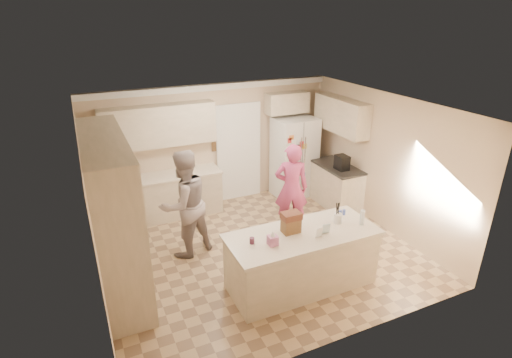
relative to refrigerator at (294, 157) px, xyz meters
name	(u,v)px	position (x,y,z in m)	size (l,w,h in m)	color
floor	(259,252)	(-1.75, -1.90, -0.91)	(5.20, 4.60, 0.02)	tan
ceiling	(260,106)	(-1.75, -1.90, 1.71)	(5.20, 4.60, 0.02)	white
wall_back	(214,145)	(-1.75, 0.41, 0.40)	(5.20, 0.02, 2.60)	beige
wall_front	(343,257)	(-1.75, -4.21, 0.40)	(5.20, 0.02, 2.60)	beige
wall_left	(90,216)	(-4.36, -1.90, 0.40)	(0.02, 4.60, 2.60)	beige
wall_right	(384,162)	(0.86, -1.90, 0.40)	(0.02, 4.60, 2.60)	beige
crown_back	(212,87)	(-1.75, 0.36, 1.63)	(5.20, 0.08, 0.12)	white
pantry_bank	(113,213)	(-4.05, -1.70, 0.28)	(0.60, 2.60, 2.35)	beige
back_base_cab	(167,197)	(-2.90, 0.10, -0.46)	(2.20, 0.60, 0.88)	beige
back_countertop	(165,176)	(-2.90, 0.09, 0.00)	(2.24, 0.63, 0.04)	silver
back_upper_cab	(159,126)	(-2.90, 0.23, 1.00)	(2.20, 0.35, 0.80)	beige
doorway_opening	(238,153)	(-1.20, 0.38, 0.15)	(0.90, 0.06, 2.10)	black
doorway_casing	(239,154)	(-1.20, 0.35, 0.15)	(1.02, 0.03, 2.22)	white
wall_frame_upper	(215,134)	(-1.73, 0.37, 0.65)	(0.15, 0.02, 0.20)	brown
wall_frame_lower	(215,146)	(-1.73, 0.37, 0.38)	(0.15, 0.02, 0.20)	brown
refrigerator	(294,157)	(0.00, 0.00, 0.00)	(0.90, 0.70, 1.80)	white
fridge_seam	(302,162)	(0.00, -0.35, 0.00)	(0.01, 0.02, 1.78)	gray
fridge_dispenser	(294,153)	(-0.22, -0.37, 0.25)	(0.22, 0.03, 0.35)	black
fridge_handle_l	(301,156)	(-0.05, -0.37, 0.15)	(0.02, 0.02, 0.85)	silver
fridge_handle_r	(305,156)	(0.05, -0.37, 0.15)	(0.02, 0.02, 0.85)	silver
over_fridge_cab	(287,103)	(-0.10, 0.23, 1.20)	(0.95, 0.35, 0.45)	beige
right_base_cab	(336,186)	(0.55, -0.90, -0.46)	(0.60, 1.20, 0.88)	beige
right_countertop	(337,167)	(0.54, -0.90, 0.00)	(0.63, 1.24, 0.04)	#2D2B28
right_upper_cab	(341,115)	(0.67, -0.70, 1.05)	(0.35, 1.50, 0.70)	beige
coffee_maker	(342,162)	(0.50, -1.10, 0.17)	(0.22, 0.28, 0.30)	black
island_base	(301,261)	(-1.55, -3.00, -0.46)	(2.20, 0.90, 0.88)	beige
island_top	(303,234)	(-1.55, -3.00, 0.00)	(2.28, 0.96, 0.05)	silver
utensil_crock	(338,218)	(-0.90, -2.95, 0.10)	(0.13, 0.13, 0.15)	white
tissue_box	(273,240)	(-2.10, -3.10, 0.10)	(0.13, 0.13, 0.14)	#C3689D
tissue_plume	(273,233)	(-2.10, -3.10, 0.20)	(0.08, 0.08, 0.08)	white
dollhouse_body	(291,225)	(-1.70, -2.90, 0.14)	(0.26, 0.18, 0.22)	brown
dollhouse_roof	(291,216)	(-1.70, -2.90, 0.30)	(0.28, 0.20, 0.10)	#592D1E
jam_jar	(252,241)	(-2.35, -2.95, 0.07)	(0.07, 0.07, 0.09)	#59263F
greeting_card_a	(319,232)	(-1.40, -3.20, 0.11)	(0.12, 0.01, 0.16)	white
greeting_card_b	(326,229)	(-1.25, -3.15, 0.11)	(0.12, 0.01, 0.16)	silver
water_bottle	(362,217)	(-0.60, -3.15, 0.14)	(0.07, 0.07, 0.24)	silver
shaker_salt	(340,213)	(-0.73, -2.78, 0.07)	(0.05, 0.05, 0.09)	#445AB2
shaker_pepper	(344,212)	(-0.66, -2.78, 0.07)	(0.05, 0.05, 0.09)	#445AB2
teen_boy	(185,204)	(-2.90, -1.38, 0.05)	(0.92, 0.72, 1.90)	#9A9692
teen_girl	(291,188)	(-0.85, -1.40, -0.03)	(0.63, 0.42, 1.74)	#C64175
fridge_magnets	(302,162)	(0.00, -0.36, 0.00)	(0.76, 0.02, 1.44)	tan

